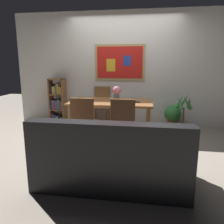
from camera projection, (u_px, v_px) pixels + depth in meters
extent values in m
plane|color=gray|center=(116.00, 143.00, 4.16)|extent=(12.00, 12.00, 0.00)
cube|color=silver|center=(124.00, 70.00, 5.19)|extent=(5.20, 0.10, 2.60)
cube|color=tan|center=(120.00, 63.00, 5.11)|extent=(1.14, 0.02, 0.81)
cube|color=red|center=(120.00, 63.00, 5.09)|extent=(1.04, 0.01, 0.71)
cube|color=gold|center=(111.00, 65.00, 5.13)|extent=(0.21, 0.00, 0.28)
cube|color=#263FA5|center=(127.00, 61.00, 5.05)|extent=(0.17, 0.00, 0.23)
cube|color=brown|center=(111.00, 102.00, 4.39)|extent=(1.60, 0.93, 0.04)
cylinder|color=brown|center=(70.00, 123.00, 4.21)|extent=(0.07, 0.07, 0.68)
cylinder|color=brown|center=(148.00, 127.00, 3.99)|extent=(0.07, 0.07, 0.68)
cylinder|color=brown|center=(82.00, 114.00, 4.95)|extent=(0.07, 0.07, 0.68)
cylinder|color=brown|center=(148.00, 117.00, 4.73)|extent=(0.07, 0.07, 0.68)
cube|color=brown|center=(124.00, 126.00, 3.68)|extent=(0.40, 0.40, 0.03)
cube|color=#C6B299|center=(124.00, 124.00, 3.68)|extent=(0.36, 0.36, 0.03)
cylinder|color=brown|center=(112.00, 142.00, 3.59)|extent=(0.04, 0.04, 0.42)
cylinder|color=brown|center=(133.00, 143.00, 3.54)|extent=(0.04, 0.04, 0.42)
cylinder|color=brown|center=(115.00, 135.00, 3.92)|extent=(0.04, 0.04, 0.42)
cylinder|color=brown|center=(134.00, 136.00, 3.87)|extent=(0.04, 0.04, 0.42)
cube|color=brown|center=(123.00, 114.00, 3.46)|extent=(0.38, 0.04, 0.46)
cube|color=brown|center=(123.00, 101.00, 3.42)|extent=(0.38, 0.05, 0.06)
cube|color=brown|center=(101.00, 108.00, 5.19)|extent=(0.40, 0.40, 0.03)
cube|color=#C6B299|center=(101.00, 107.00, 5.18)|extent=(0.36, 0.36, 0.03)
cylinder|color=brown|center=(109.00, 116.00, 5.37)|extent=(0.04, 0.04, 0.42)
cylinder|color=brown|center=(96.00, 115.00, 5.43)|extent=(0.04, 0.04, 0.42)
cylinder|color=brown|center=(107.00, 119.00, 5.05)|extent=(0.04, 0.04, 0.42)
cylinder|color=brown|center=(92.00, 119.00, 5.10)|extent=(0.04, 0.04, 0.42)
cube|color=brown|center=(102.00, 96.00, 5.31)|extent=(0.38, 0.04, 0.46)
cube|color=brown|center=(102.00, 88.00, 5.27)|extent=(0.38, 0.05, 0.06)
cube|color=brown|center=(85.00, 124.00, 3.79)|extent=(0.40, 0.40, 0.03)
cube|color=#C6B299|center=(85.00, 123.00, 3.78)|extent=(0.36, 0.36, 0.03)
cylinder|color=brown|center=(73.00, 140.00, 3.70)|extent=(0.04, 0.04, 0.42)
cylinder|color=brown|center=(93.00, 141.00, 3.65)|extent=(0.04, 0.04, 0.42)
cylinder|color=brown|center=(79.00, 133.00, 4.03)|extent=(0.04, 0.04, 0.42)
cylinder|color=brown|center=(98.00, 134.00, 3.98)|extent=(0.04, 0.04, 0.42)
cube|color=brown|center=(82.00, 112.00, 3.56)|extent=(0.38, 0.04, 0.46)
cube|color=brown|center=(82.00, 100.00, 3.52)|extent=(0.38, 0.05, 0.06)
cube|color=black|center=(113.00, 166.00, 2.77)|extent=(1.80, 0.84, 0.40)
cube|color=black|center=(108.00, 143.00, 2.37)|extent=(1.80, 0.20, 0.44)
cube|color=black|center=(49.00, 139.00, 2.83)|extent=(0.18, 0.80, 0.22)
cube|color=black|center=(182.00, 146.00, 2.58)|extent=(0.18, 0.80, 0.22)
cube|color=maroon|center=(72.00, 141.00, 2.59)|extent=(0.32, 0.16, 0.33)
cube|color=#334C72|center=(110.00, 144.00, 2.52)|extent=(0.32, 0.16, 0.33)
cube|color=brown|center=(51.00, 102.00, 5.36)|extent=(0.03, 0.28, 1.10)
cube|color=brown|center=(64.00, 102.00, 5.31)|extent=(0.03, 0.28, 1.10)
cube|color=brown|center=(59.00, 123.00, 5.45)|extent=(0.36, 0.28, 0.03)
cube|color=brown|center=(57.00, 79.00, 5.22)|extent=(0.36, 0.28, 0.03)
cube|color=brown|center=(58.00, 109.00, 5.37)|extent=(0.30, 0.28, 0.02)
cube|color=brown|center=(57.00, 94.00, 5.29)|extent=(0.30, 0.28, 0.02)
cube|color=#7F3F72|center=(54.00, 118.00, 5.43)|extent=(0.04, 0.22, 0.23)
cube|color=#2D4C8C|center=(56.00, 119.00, 5.43)|extent=(0.05, 0.22, 0.21)
cube|color=beige|center=(59.00, 119.00, 5.42)|extent=(0.06, 0.22, 0.17)
cube|color=black|center=(61.00, 119.00, 5.41)|extent=(0.05, 0.22, 0.20)
cube|color=#337247|center=(63.00, 120.00, 5.41)|extent=(0.05, 0.22, 0.17)
cube|color=#2D4C8C|center=(53.00, 104.00, 5.36)|extent=(0.04, 0.22, 0.23)
cube|color=#7F3F72|center=(55.00, 104.00, 5.36)|extent=(0.05, 0.22, 0.21)
cube|color=#7F3F72|center=(57.00, 104.00, 5.35)|extent=(0.05, 0.22, 0.21)
cube|color=#337247|center=(60.00, 104.00, 5.34)|extent=(0.06, 0.22, 0.23)
cube|color=#7F3F72|center=(63.00, 105.00, 5.33)|extent=(0.06, 0.22, 0.21)
cube|color=black|center=(53.00, 89.00, 5.28)|extent=(0.05, 0.22, 0.23)
cube|color=gold|center=(55.00, 90.00, 5.28)|extent=(0.06, 0.22, 0.18)
cube|color=#595960|center=(57.00, 89.00, 5.27)|extent=(0.05, 0.22, 0.20)
cube|color=gold|center=(59.00, 89.00, 5.26)|extent=(0.04, 0.22, 0.23)
cube|color=gold|center=(62.00, 90.00, 5.26)|extent=(0.05, 0.22, 0.16)
cylinder|color=brown|center=(172.00, 124.00, 5.06)|extent=(0.22, 0.22, 0.20)
cylinder|color=#332319|center=(172.00, 120.00, 5.04)|extent=(0.20, 0.20, 0.02)
sphere|color=#387F3D|center=(173.00, 113.00, 5.01)|extent=(0.37, 0.37, 0.37)
cylinder|color=#387F3D|center=(175.00, 124.00, 4.93)|extent=(0.03, 0.03, 0.22)
cylinder|color=#387F3D|center=(177.00, 123.00, 5.11)|extent=(0.03, 0.03, 0.28)
cylinder|color=brown|center=(182.00, 129.00, 4.75)|extent=(0.21, 0.21, 0.18)
cylinder|color=#332319|center=(183.00, 125.00, 4.73)|extent=(0.19, 0.19, 0.02)
cylinder|color=brown|center=(183.00, 116.00, 4.69)|extent=(0.04, 0.04, 0.36)
cone|color=#387F3D|center=(189.00, 103.00, 4.60)|extent=(0.11, 0.24, 0.28)
cone|color=#387F3D|center=(184.00, 101.00, 4.72)|extent=(0.24, 0.12, 0.31)
cone|color=#387F3D|center=(180.00, 101.00, 4.71)|extent=(0.22, 0.23, 0.30)
cone|color=#387F3D|center=(180.00, 103.00, 4.59)|extent=(0.19, 0.25, 0.28)
cone|color=#387F3D|center=(187.00, 102.00, 4.52)|extent=(0.26, 0.16, 0.32)
cylinder|color=slate|center=(117.00, 97.00, 4.39)|extent=(0.12, 0.12, 0.15)
sphere|color=pink|center=(117.00, 90.00, 4.36)|extent=(0.16, 0.16, 0.16)
sphere|color=pink|center=(115.00, 89.00, 4.42)|extent=(0.08, 0.08, 0.08)
sphere|color=pink|center=(118.00, 91.00, 4.31)|extent=(0.07, 0.07, 0.07)
sphere|color=#D86633|center=(120.00, 90.00, 4.37)|extent=(0.06, 0.06, 0.06)
cube|color=black|center=(136.00, 102.00, 4.23)|extent=(0.15, 0.13, 0.02)
cube|color=gray|center=(136.00, 101.00, 4.23)|extent=(0.10, 0.09, 0.00)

